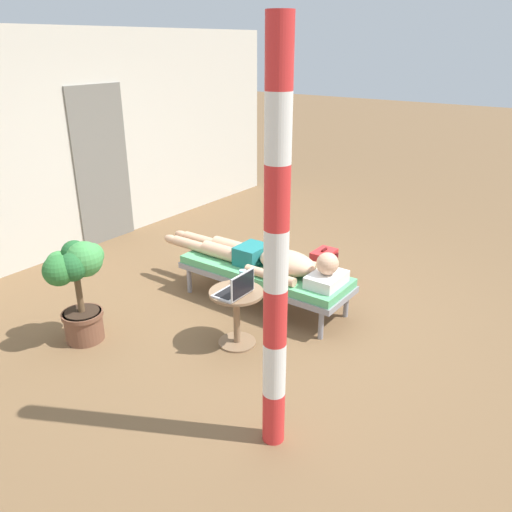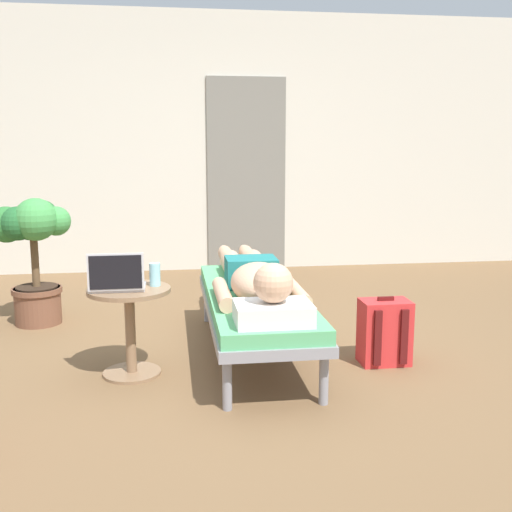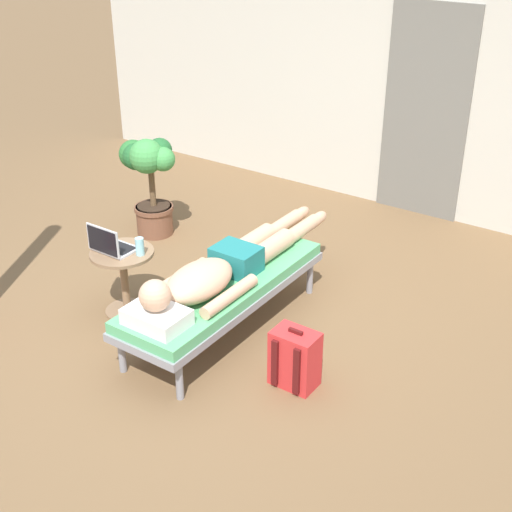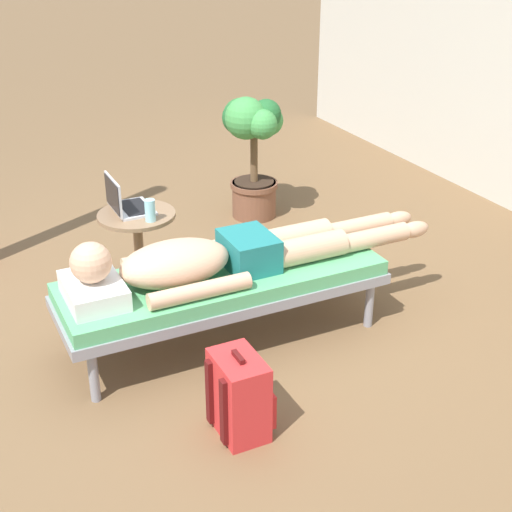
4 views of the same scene
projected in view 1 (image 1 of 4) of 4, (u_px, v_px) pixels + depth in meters
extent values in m
plane|color=brown|center=(271.00, 315.00, 5.13)|extent=(40.00, 40.00, 0.00)
cube|color=beige|center=(73.00, 143.00, 6.41)|extent=(7.60, 0.20, 2.70)
cube|color=slate|center=(102.00, 166.00, 6.71)|extent=(0.84, 0.03, 2.04)
cylinder|color=gray|center=(189.00, 280.00, 5.55)|extent=(0.05, 0.05, 0.28)
cylinder|color=gray|center=(219.00, 265.00, 5.93)|extent=(0.05, 0.05, 0.28)
cylinder|color=gray|center=(321.00, 325.00, 4.67)|extent=(0.05, 0.05, 0.28)
cylinder|color=gray|center=(346.00, 304.00, 5.05)|extent=(0.05, 0.05, 0.28)
cube|color=gray|center=(264.00, 276.00, 5.24)|extent=(0.61, 1.82, 0.06)
cube|color=#59B272|center=(264.00, 270.00, 5.21)|extent=(0.58, 1.79, 0.08)
cube|color=white|center=(327.00, 279.00, 4.79)|extent=(0.40, 0.28, 0.11)
sphere|color=#D8A884|center=(327.00, 264.00, 4.73)|extent=(0.21, 0.21, 0.21)
ellipsoid|color=#D8A884|center=(287.00, 262.00, 5.00)|extent=(0.35, 0.60, 0.23)
cylinder|color=#D8A884|center=(270.00, 275.00, 4.89)|extent=(0.09, 0.55, 0.09)
cylinder|color=#D8A884|center=(294.00, 261.00, 5.22)|extent=(0.09, 0.55, 0.09)
cube|color=#1E7272|center=(252.00, 254.00, 5.24)|extent=(0.33, 0.26, 0.19)
cylinder|color=#D8A884|center=(221.00, 251.00, 5.37)|extent=(0.15, 0.42, 0.15)
cylinder|color=#D8A884|center=(190.00, 244.00, 5.61)|extent=(0.11, 0.44, 0.11)
ellipsoid|color=#D8A884|center=(171.00, 239.00, 5.77)|extent=(0.09, 0.20, 0.10)
cylinder|color=#D8A884|center=(231.00, 247.00, 5.50)|extent=(0.15, 0.42, 0.15)
cylinder|color=#D8A884|center=(201.00, 240.00, 5.74)|extent=(0.11, 0.44, 0.11)
ellipsoid|color=#D8A884|center=(182.00, 235.00, 5.90)|extent=(0.09, 0.20, 0.10)
cylinder|color=#8C6B4C|center=(237.00, 342.00, 4.65)|extent=(0.34, 0.34, 0.02)
cylinder|color=#8C6B4C|center=(237.00, 318.00, 4.55)|extent=(0.06, 0.06, 0.48)
cylinder|color=#8C6B4C|center=(236.00, 293.00, 4.46)|extent=(0.48, 0.48, 0.02)
cube|color=silver|center=(232.00, 293.00, 4.40)|extent=(0.31, 0.22, 0.02)
cube|color=black|center=(231.00, 292.00, 4.40)|extent=(0.27, 0.15, 0.00)
cube|color=silver|center=(243.00, 285.00, 4.30)|extent=(0.31, 0.01, 0.21)
cube|color=black|center=(243.00, 285.00, 4.29)|extent=(0.29, 0.00, 0.19)
cylinder|color=#99D8E5|center=(243.00, 277.00, 4.56)|extent=(0.06, 0.06, 0.13)
cube|color=red|center=(323.00, 267.00, 5.72)|extent=(0.30, 0.20, 0.40)
cube|color=red|center=(314.00, 271.00, 5.81)|extent=(0.23, 0.04, 0.18)
cube|color=#531212|center=(329.00, 272.00, 5.59)|extent=(0.04, 0.02, 0.34)
cube|color=#531212|center=(336.00, 267.00, 5.72)|extent=(0.04, 0.02, 0.34)
cube|color=#531212|center=(324.00, 250.00, 5.63)|extent=(0.10, 0.02, 0.02)
cylinder|color=brown|center=(84.00, 326.00, 4.66)|extent=(0.34, 0.34, 0.28)
cylinder|color=brown|center=(82.00, 314.00, 4.62)|extent=(0.37, 0.37, 0.04)
cylinder|color=#332319|center=(82.00, 312.00, 4.61)|extent=(0.31, 0.31, 0.01)
cylinder|color=brown|center=(79.00, 292.00, 4.53)|extent=(0.06, 0.06, 0.40)
sphere|color=#429347|center=(92.00, 255.00, 4.53)|extent=(0.22, 0.22, 0.22)
sphere|color=#23602D|center=(74.00, 253.00, 4.48)|extent=(0.23, 0.23, 0.23)
sphere|color=#429347|center=(60.00, 264.00, 4.47)|extent=(0.23, 0.23, 0.23)
sphere|color=#2D7233|center=(59.00, 270.00, 4.27)|extent=(0.27, 0.27, 0.27)
sphere|color=#23602D|center=(72.00, 267.00, 4.31)|extent=(0.25, 0.25, 0.25)
sphere|color=#429347|center=(84.00, 259.00, 4.39)|extent=(0.31, 0.31, 0.31)
cylinder|color=red|center=(274.00, 416.00, 3.47)|extent=(0.15, 0.15, 0.38)
cylinder|color=white|center=(274.00, 369.00, 3.32)|extent=(0.15, 0.15, 0.38)
cylinder|color=red|center=(275.00, 317.00, 3.17)|extent=(0.15, 0.15, 0.38)
cylinder|color=white|center=(276.00, 260.00, 3.02)|extent=(0.15, 0.15, 0.38)
cylinder|color=red|center=(277.00, 198.00, 2.88)|extent=(0.15, 0.15, 0.38)
cylinder|color=white|center=(278.00, 128.00, 2.73)|extent=(0.15, 0.15, 0.38)
cylinder|color=red|center=(280.00, 51.00, 2.58)|extent=(0.15, 0.15, 0.38)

